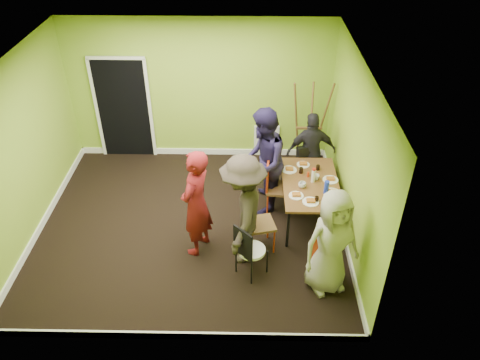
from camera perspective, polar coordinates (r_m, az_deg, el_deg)
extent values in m
plane|color=black|center=(7.92, -5.86, -5.43)|extent=(5.00, 5.00, 0.00)
cube|color=#89B12D|center=(9.07, -4.93, 10.76)|extent=(5.00, 0.04, 2.80)
cube|color=#89B12D|center=(5.35, -9.24, -9.76)|extent=(5.00, 0.04, 2.80)
cube|color=#89B12D|center=(7.82, -25.04, 3.07)|extent=(0.04, 4.50, 2.80)
cube|color=#89B12D|center=(7.21, 13.60, 2.92)|extent=(0.04, 4.50, 2.80)
cube|color=white|center=(6.47, -7.37, 13.74)|extent=(5.00, 4.50, 0.04)
cube|color=black|center=(9.47, -13.99, 8.39)|extent=(1.00, 0.05, 2.04)
cube|color=white|center=(9.46, 3.25, 5.13)|extent=(0.50, 0.04, 0.55)
cylinder|color=black|center=(7.29, 5.86, -5.99)|extent=(0.04, 0.04, 0.71)
cylinder|color=black|center=(7.40, 11.92, -5.96)|extent=(0.04, 0.04, 0.71)
cylinder|color=black|center=(8.38, 5.24, 0.25)|extent=(0.04, 0.04, 0.71)
cylinder|color=black|center=(8.47, 10.51, 0.19)|extent=(0.04, 0.04, 0.71)
cube|color=brown|center=(7.64, 8.60, -0.45)|extent=(0.90, 1.50, 0.04)
cylinder|color=red|center=(8.19, 3.56, -1.55)|extent=(0.03, 0.03, 0.49)
cylinder|color=red|center=(7.90, 3.36, -3.15)|extent=(0.03, 0.03, 0.49)
cylinder|color=red|center=(8.18, 6.14, -1.73)|extent=(0.03, 0.03, 0.49)
cylinder|color=red|center=(7.89, 6.05, -3.34)|extent=(0.03, 0.03, 0.49)
cube|color=brown|center=(7.89, 4.86, -1.02)|extent=(0.48, 0.48, 0.04)
cube|color=red|center=(7.73, 3.44, 0.84)|extent=(0.08, 0.41, 0.54)
cylinder|color=red|center=(7.43, 0.82, -6.08)|extent=(0.03, 0.03, 0.46)
cylinder|color=red|center=(7.18, 1.47, -7.88)|extent=(0.03, 0.03, 0.46)
cylinder|color=red|center=(7.50, 3.43, -5.68)|extent=(0.03, 0.03, 0.46)
cylinder|color=red|center=(7.26, 4.18, -7.45)|extent=(0.03, 0.03, 0.46)
cube|color=brown|center=(7.19, 2.52, -5.39)|extent=(0.50, 0.50, 0.04)
cube|color=red|center=(6.97, 1.02, -3.89)|extent=(0.12, 0.39, 0.52)
cylinder|color=red|center=(8.68, 8.91, 0.08)|extent=(0.02, 0.02, 0.40)
cylinder|color=red|center=(8.56, 7.12, -0.32)|extent=(0.02, 0.02, 0.40)
cylinder|color=red|center=(8.47, 9.85, -1.03)|extent=(0.02, 0.02, 0.40)
cylinder|color=red|center=(8.34, 8.03, -1.46)|extent=(0.02, 0.02, 0.40)
cube|color=brown|center=(8.40, 8.60, 0.43)|extent=(0.46, 0.46, 0.04)
cube|color=red|center=(8.39, 8.21, 2.39)|extent=(0.32, 0.15, 0.44)
cylinder|color=red|center=(6.93, 8.57, -10.74)|extent=(0.02, 0.02, 0.40)
cylinder|color=red|center=(6.96, 11.10, -10.88)|extent=(0.02, 0.02, 0.40)
cylinder|color=red|center=(7.15, 8.57, -9.01)|extent=(0.02, 0.02, 0.40)
cylinder|color=red|center=(7.17, 11.01, -9.14)|extent=(0.02, 0.02, 0.40)
cube|color=brown|center=(6.91, 9.98, -8.76)|extent=(0.39, 0.39, 0.04)
cube|color=red|center=(6.62, 10.22, -8.28)|extent=(0.34, 0.06, 0.44)
cylinder|color=black|center=(6.96, -0.48, -9.86)|extent=(0.02, 0.02, 0.43)
cylinder|color=black|center=(6.80, 1.42, -11.25)|extent=(0.02, 0.02, 0.43)
cylinder|color=black|center=(7.12, 1.43, -8.58)|extent=(0.02, 0.02, 0.43)
cylinder|color=black|center=(6.96, 3.33, -9.91)|extent=(0.02, 0.02, 0.43)
cylinder|color=white|center=(6.80, 1.45, -8.56)|extent=(0.40, 0.40, 0.05)
cube|color=black|center=(6.54, 0.35, -7.76)|extent=(0.27, 0.28, 0.48)
cylinder|color=brown|center=(8.95, 6.91, 6.78)|extent=(0.26, 0.43, 1.83)
cylinder|color=brown|center=(9.01, 9.91, 6.70)|extent=(0.26, 0.43, 1.83)
cylinder|color=brown|center=(8.74, 8.60, 5.90)|extent=(0.04, 0.42, 1.79)
cube|color=brown|center=(8.95, 8.42, 6.28)|extent=(0.49, 0.04, 0.04)
cylinder|color=white|center=(7.88, 6.03, 1.24)|extent=(0.25, 0.25, 0.01)
cylinder|color=white|center=(7.31, 6.87, -1.91)|extent=(0.23, 0.23, 0.01)
cylinder|color=white|center=(8.04, 7.71, 1.86)|extent=(0.22, 0.22, 0.01)
cylinder|color=white|center=(7.21, 8.61, -2.65)|extent=(0.25, 0.25, 0.01)
cylinder|color=white|center=(7.74, 10.97, 0.03)|extent=(0.25, 0.25, 0.01)
cylinder|color=white|center=(7.46, 11.15, -1.52)|extent=(0.25, 0.25, 0.01)
cylinder|color=white|center=(7.60, 8.93, 0.50)|extent=(0.06, 0.06, 0.23)
cylinder|color=#182FBB|center=(7.38, 10.49, -0.89)|extent=(0.08, 0.08, 0.22)
cylinder|color=red|center=(7.75, 8.31, 0.69)|extent=(0.04, 0.04, 0.09)
cylinder|color=black|center=(7.82, 7.46, 1.17)|extent=(0.07, 0.07, 0.10)
cylinder|color=black|center=(7.94, 9.48, 1.50)|extent=(0.06, 0.06, 0.09)
cylinder|color=black|center=(7.22, 9.33, -2.31)|extent=(0.06, 0.06, 0.09)
imported|color=white|center=(7.48, 7.58, -0.60)|extent=(0.12, 0.12, 0.09)
imported|color=white|center=(7.69, 9.27, 0.34)|extent=(0.10, 0.10, 0.09)
imported|color=maroon|center=(6.92, -5.37, -2.88)|extent=(0.63, 0.76, 1.77)
imported|color=#1D1638|center=(7.71, 2.81, 2.20)|extent=(0.81, 0.99, 1.88)
imported|color=#2B251D|center=(6.74, 0.38, -3.75)|extent=(0.80, 1.23, 1.80)
imported|color=black|center=(8.43, 8.65, 3.44)|extent=(0.91, 0.46, 1.50)
imported|color=#9B9988|center=(6.47, 11.08, -7.49)|extent=(0.94, 0.77, 1.65)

